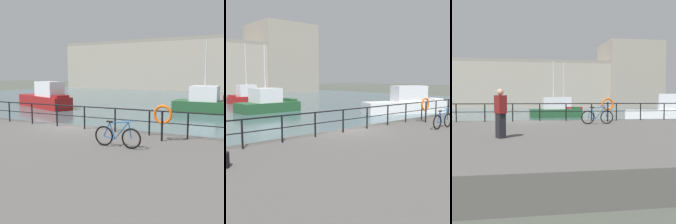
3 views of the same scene
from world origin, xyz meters
The scene contains 7 objects.
ground_plane centered at (0.00, 0.00, 0.00)m, with size 240.00×240.00×0.00m, color #4C5147.
water_basin centered at (0.00, 30.20, 0.01)m, with size 80.00×60.00×0.01m, color #476066.
moored_blue_motorboat centered at (-11.09, 10.87, 1.00)m, with size 8.04×4.83×2.65m.
moored_small_launch centered at (3.86, 15.32, 0.88)m, with size 5.85×2.91×6.46m.
quay_railing centered at (-0.72, -0.75, 1.54)m, with size 25.65×0.07×1.08m.
parked_bicycle centered at (3.77, -3.18, 1.19)m, with size 1.77×0.10×0.98m.
life_ring_stand centered at (4.87, -1.48, 1.77)m, with size 0.75×0.16×1.40m.
Camera 1 is at (8.11, -12.14, 3.32)m, focal length 46.57 mm.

